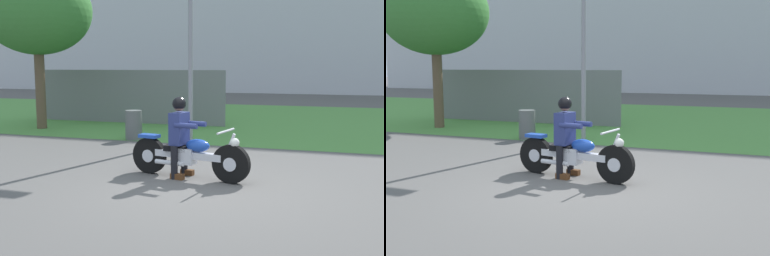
{
  "view_description": "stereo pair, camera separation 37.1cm",
  "coord_description": "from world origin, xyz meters",
  "views": [
    {
      "loc": [
        2.11,
        -6.73,
        1.93
      ],
      "look_at": [
        -0.37,
        0.86,
        0.85
      ],
      "focal_mm": 42.93,
      "sensor_mm": 36.0,
      "label": 1
    },
    {
      "loc": [
        2.46,
        -6.6,
        1.93
      ],
      "look_at": [
        -0.37,
        0.86,
        0.85
      ],
      "focal_mm": 42.93,
      "sensor_mm": 36.0,
      "label": 2
    }
  ],
  "objects": [
    {
      "name": "rider_lead",
      "position": [
        -0.53,
        0.68,
        0.82
      ],
      "size": [
        0.6,
        0.52,
        1.41
      ],
      "rotation": [
        0.0,
        0.0,
        -0.17
      ],
      "color": "black",
      "rests_on": "ground"
    },
    {
      "name": "grass_verge",
      "position": [
        0.0,
        9.95,
        0.0
      ],
      "size": [
        60.0,
        12.0,
        0.01
      ],
      "primitive_type": "cube",
      "color": "#549342",
      "rests_on": "ground"
    },
    {
      "name": "motorcycle_lead",
      "position": [
        -0.36,
        0.65,
        0.4
      ],
      "size": [
        2.24,
        0.71,
        0.88
      ],
      "rotation": [
        0.0,
        0.0,
        -0.17
      ],
      "color": "black",
      "rests_on": "ground"
    },
    {
      "name": "fence_segment",
      "position": [
        -4.91,
        7.45,
        0.9
      ],
      "size": [
        7.0,
        0.06,
        1.8
      ],
      "primitive_type": "cube",
      "color": "slate",
      "rests_on": "ground"
    },
    {
      "name": "trash_can",
      "position": [
        -3.08,
        4.19,
        0.39
      ],
      "size": [
        0.44,
        0.44,
        0.78
      ],
      "primitive_type": "cylinder",
      "color": "#595E5B",
      "rests_on": "ground"
    },
    {
      "name": "tree_roadside",
      "position": [
        -6.76,
        5.32,
        3.57
      ],
      "size": [
        3.3,
        3.3,
        4.91
      ],
      "color": "brown",
      "rests_on": "ground"
    },
    {
      "name": "streetlight_pole",
      "position": [
        -1.5,
        4.57,
        3.35
      ],
      "size": [
        0.96,
        0.2,
        5.31
      ],
      "color": "gray",
      "rests_on": "ground"
    },
    {
      "name": "ground",
      "position": [
        0.0,
        0.0,
        0.0
      ],
      "size": [
        120.0,
        120.0,
        0.0
      ],
      "primitive_type": "plane",
      "color": "#565451"
    }
  ]
}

